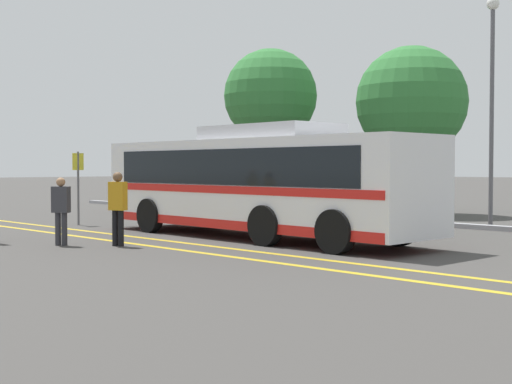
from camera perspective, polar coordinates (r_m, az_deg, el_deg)
The scene contains 13 objects.
ground_plane at distance 18.78m, azimuth 2.08°, elevation -3.88°, with size 220.00×220.00×0.00m, color #423F3D.
lane_strip_0 at distance 17.92m, azimuth -5.03°, elevation -4.16°, with size 0.20×30.65×0.01m, color gold.
lane_strip_1 at distance 17.28m, azimuth -7.69°, elevation -4.40°, with size 0.20×30.65×0.01m, color gold.
curb_strip at distance 24.58m, azimuth 11.32°, elevation -2.34°, with size 38.65×0.36×0.15m, color #99999E.
transit_bus at distance 19.28m, azimuth 0.04°, elevation 0.84°, with size 11.02×2.86×3.03m.
parked_car_0 at distance 30.78m, azimuth -6.41°, elevation -0.23°, with size 4.87×1.94×1.41m.
parked_car_1 at distance 25.94m, azimuth 2.21°, elevation -0.61°, with size 4.04×2.04×1.46m.
pedestrian_1 at distance 18.09m, azimuth -15.34°, elevation -1.16°, with size 0.47×0.42×1.67m.
pedestrian_2 at distance 17.63m, azimuth -10.99°, elevation -0.92°, with size 0.47×0.36×1.81m.
bus_stop_sign at distance 24.27m, azimuth -14.04°, elevation 1.03°, with size 0.07×0.40×2.43m.
street_lamp at distance 24.57m, azimuth 18.36°, elevation 8.43°, with size 0.41×0.41×7.41m.
tree_1 at distance 29.54m, azimuth 12.32°, elevation 7.06°, with size 4.47×4.47×6.79m.
tree_2 at distance 31.28m, azimuth 1.17°, elevation 7.69°, with size 4.06×4.06×7.06m.
Camera 1 is at (12.83, -13.58, 1.93)m, focal length 50.00 mm.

